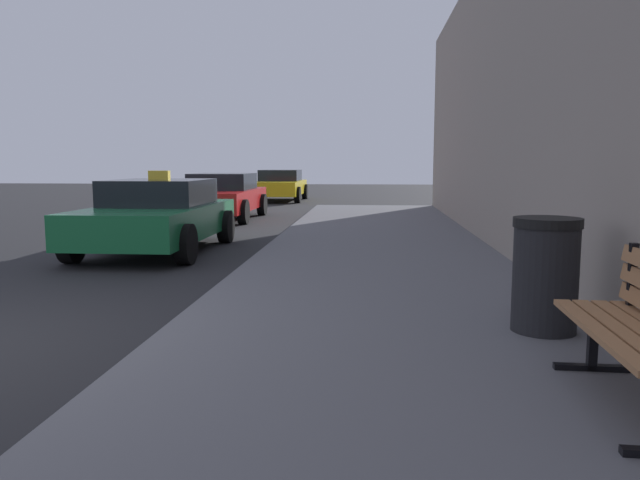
{
  "coord_description": "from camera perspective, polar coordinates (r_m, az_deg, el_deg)",
  "views": [
    {
      "loc": [
        3.79,
        -4.61,
        1.57
      ],
      "look_at": [
        3.2,
        2.63,
        0.65
      ],
      "focal_mm": 34.41,
      "sensor_mm": 36.0,
      "label": 1
    }
  ],
  "objects": [
    {
      "name": "car_yellow",
      "position": [
        25.45,
        -3.74,
        5.12
      ],
      "size": [
        2.01,
        4.22,
        1.27
      ],
      "rotation": [
        0.0,
        0.0,
        3.14
      ],
      "color": "yellow",
      "rests_on": "ground_plane"
    },
    {
      "name": "sidewalk",
      "position": [
        4.85,
        7.07,
        -10.85
      ],
      "size": [
        4.0,
        32.0,
        0.15
      ],
      "primitive_type": "cube",
      "color": "#5B5B60",
      "rests_on": "ground_plane"
    },
    {
      "name": "car_green",
      "position": [
        11.22,
        -14.88,
        2.25
      ],
      "size": [
        2.06,
        4.14,
        1.43
      ],
      "rotation": [
        0.0,
        0.0,
        3.14
      ],
      "color": "#196638",
      "rests_on": "ground_plane"
    },
    {
      "name": "car_red",
      "position": [
        17.34,
        -9.12,
        4.07
      ],
      "size": [
        2.02,
        4.25,
        1.27
      ],
      "rotation": [
        0.0,
        0.0,
        3.14
      ],
      "color": "red",
      "rests_on": "ground_plane"
    },
    {
      "name": "trash_bin",
      "position": [
        5.5,
        20.22,
        -3.02
      ],
      "size": [
        0.56,
        0.56,
        0.97
      ],
      "color": "black",
      "rests_on": "sidewalk"
    }
  ]
}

